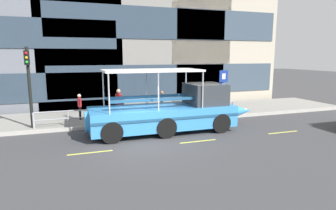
{
  "coord_description": "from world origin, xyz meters",
  "views": [
    {
      "loc": [
        -3.02,
        -12.29,
        3.88
      ],
      "look_at": [
        1.84,
        1.82,
        1.3
      ],
      "focal_mm": 30.5,
      "sensor_mm": 36.0,
      "label": 1
    }
  ],
  "objects_px": {
    "traffic_light_pole": "(29,79)",
    "duck_tour_boat": "(172,111)",
    "pedestrian_mid_left": "(162,101)",
    "pedestrian_near_stern": "(80,104)",
    "pedestrian_mid_right": "(119,101)",
    "parking_sign": "(223,84)",
    "pedestrian_near_bow": "(198,99)"
  },
  "relations": [
    {
      "from": "traffic_light_pole",
      "to": "parking_sign",
      "type": "relative_size",
      "value": 1.49
    },
    {
      "from": "pedestrian_mid_right",
      "to": "duck_tour_boat",
      "type": "bearing_deg",
      "value": -52.85
    },
    {
      "from": "pedestrian_near_bow",
      "to": "pedestrian_mid_right",
      "type": "bearing_deg",
      "value": -179.43
    },
    {
      "from": "traffic_light_pole",
      "to": "pedestrian_mid_left",
      "type": "height_order",
      "value": "traffic_light_pole"
    },
    {
      "from": "pedestrian_near_bow",
      "to": "pedestrian_near_stern",
      "type": "bearing_deg",
      "value": 175.81
    },
    {
      "from": "duck_tour_boat",
      "to": "pedestrian_near_stern",
      "type": "bearing_deg",
      "value": 141.2
    },
    {
      "from": "traffic_light_pole",
      "to": "pedestrian_near_stern",
      "type": "distance_m",
      "value": 3.15
    },
    {
      "from": "pedestrian_mid_left",
      "to": "pedestrian_mid_right",
      "type": "bearing_deg",
      "value": 177.74
    },
    {
      "from": "traffic_light_pole",
      "to": "pedestrian_near_bow",
      "type": "distance_m",
      "value": 9.9
    },
    {
      "from": "parking_sign",
      "to": "pedestrian_near_stern",
      "type": "bearing_deg",
      "value": 173.18
    },
    {
      "from": "parking_sign",
      "to": "traffic_light_pole",
      "type": "bearing_deg",
      "value": -179.3
    },
    {
      "from": "parking_sign",
      "to": "pedestrian_mid_right",
      "type": "bearing_deg",
      "value": 175.95
    },
    {
      "from": "traffic_light_pole",
      "to": "duck_tour_boat",
      "type": "bearing_deg",
      "value": -19.16
    },
    {
      "from": "parking_sign",
      "to": "pedestrian_mid_right",
      "type": "height_order",
      "value": "parking_sign"
    },
    {
      "from": "pedestrian_mid_left",
      "to": "pedestrian_near_stern",
      "type": "distance_m",
      "value": 4.88
    },
    {
      "from": "pedestrian_mid_right",
      "to": "pedestrian_near_stern",
      "type": "relative_size",
      "value": 1.18
    },
    {
      "from": "pedestrian_mid_left",
      "to": "traffic_light_pole",
      "type": "bearing_deg",
      "value": -176.01
    },
    {
      "from": "duck_tour_boat",
      "to": "pedestrian_mid_right",
      "type": "distance_m",
      "value": 3.78
    },
    {
      "from": "traffic_light_pole",
      "to": "pedestrian_mid_right",
      "type": "relative_size",
      "value": 2.33
    },
    {
      "from": "parking_sign",
      "to": "pedestrian_mid_right",
      "type": "xyz_separation_m",
      "value": [
        -6.67,
        0.47,
        -0.81
      ]
    },
    {
      "from": "traffic_light_pole",
      "to": "duck_tour_boat",
      "type": "distance_m",
      "value": 7.49
    },
    {
      "from": "pedestrian_near_stern",
      "to": "pedestrian_near_bow",
      "type": "bearing_deg",
      "value": -4.19
    },
    {
      "from": "pedestrian_mid_right",
      "to": "pedestrian_near_stern",
      "type": "distance_m",
      "value": 2.28
    },
    {
      "from": "parking_sign",
      "to": "pedestrian_mid_left",
      "type": "xyz_separation_m",
      "value": [
        -4.03,
        0.37,
        -0.93
      ]
    },
    {
      "from": "pedestrian_mid_right",
      "to": "pedestrian_near_stern",
      "type": "height_order",
      "value": "pedestrian_mid_right"
    },
    {
      "from": "traffic_light_pole",
      "to": "pedestrian_mid_right",
      "type": "distance_m",
      "value": 4.88
    },
    {
      "from": "duck_tour_boat",
      "to": "pedestrian_near_stern",
      "type": "xyz_separation_m",
      "value": [
        -4.47,
        3.6,
        0.05
      ]
    },
    {
      "from": "traffic_light_pole",
      "to": "duck_tour_boat",
      "type": "height_order",
      "value": "traffic_light_pole"
    },
    {
      "from": "pedestrian_near_stern",
      "to": "pedestrian_mid_left",
      "type": "bearing_deg",
      "value": -8.15
    },
    {
      "from": "parking_sign",
      "to": "pedestrian_near_bow",
      "type": "relative_size",
      "value": 1.81
    },
    {
      "from": "pedestrian_near_bow",
      "to": "pedestrian_mid_left",
      "type": "xyz_separation_m",
      "value": [
        -2.49,
        -0.16,
        0.03
      ]
    },
    {
      "from": "pedestrian_mid_left",
      "to": "pedestrian_mid_right",
      "type": "relative_size",
      "value": 0.89
    }
  ]
}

